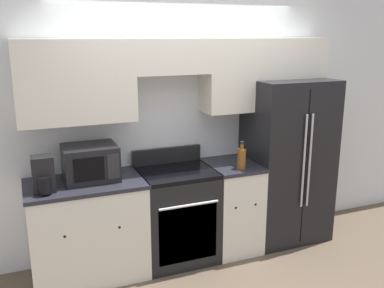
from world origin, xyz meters
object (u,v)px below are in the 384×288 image
Objects in this scene: oven_range at (177,214)px; bottle at (242,158)px; refrigerator at (284,160)px; microwave at (90,163)px.

oven_range is 0.85m from bottle.
bottle is (0.62, -0.18, 0.57)m from oven_range.
oven_range is 0.62× the size of refrigerator.
bottle reaches higher than oven_range.
microwave is at bearing -179.88° from refrigerator.
microwave is at bearing 170.84° from bottle.
refrigerator is at bearing 0.12° from microwave.
bottle is (1.42, -0.23, -0.05)m from microwave.
oven_range is 3.99× the size of bottle.
microwave is (-2.09, -0.00, 0.21)m from refrigerator.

